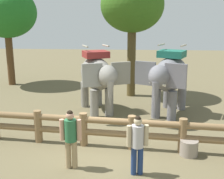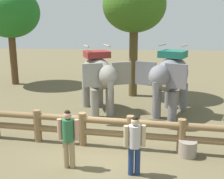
{
  "view_description": "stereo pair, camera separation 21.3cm",
  "coord_description": "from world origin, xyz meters",
  "views": [
    {
      "loc": [
        0.82,
        -8.02,
        3.81
      ],
      "look_at": [
        0.0,
        1.81,
        1.4
      ],
      "focal_mm": 45.54,
      "sensor_mm": 36.0,
      "label": 1
    },
    {
      "loc": [
        1.03,
        -8.0,
        3.81
      ],
      "look_at": [
        0.0,
        1.81,
        1.4
      ],
      "focal_mm": 45.54,
      "sensor_mm": 36.0,
      "label": 2
    }
  ],
  "objects": [
    {
      "name": "tourist_woman_in_black",
      "position": [
        -0.81,
        -1.3,
        0.92
      ],
      "size": [
        0.57,
        0.32,
        1.6
      ],
      "color": "tan",
      "rests_on": "ground"
    },
    {
      "name": "tourist_man_in_blue",
      "position": [
        0.91,
        -1.47,
        0.9
      ],
      "size": [
        0.54,
        0.35,
        1.56
      ],
      "color": "navy",
      "rests_on": "ground"
    },
    {
      "name": "elephant_center",
      "position": [
        2.18,
        3.32,
        1.62
      ],
      "size": [
        2.5,
        3.43,
        2.89
      ],
      "color": "slate",
      "rests_on": "ground"
    },
    {
      "name": "ground_plane",
      "position": [
        0.0,
        0.0,
        0.0
      ],
      "size": [
        60.0,
        60.0,
        0.0
      ],
      "primitive_type": "plane",
      "color": "brown"
    },
    {
      "name": "feed_bucket",
      "position": [
        2.41,
        -0.3,
        0.23
      ],
      "size": [
        0.52,
        0.52,
        0.46
      ],
      "color": "gray",
      "rests_on": "ground"
    },
    {
      "name": "tree_far_left",
      "position": [
        0.61,
        6.32,
        4.45
      ],
      "size": [
        3.08,
        3.08,
        5.83
      ],
      "color": "brown",
      "rests_on": "ground"
    },
    {
      "name": "tree_back_center",
      "position": [
        -6.67,
        8.34,
        4.23
      ],
      "size": [
        3.46,
        3.46,
        5.74
      ],
      "color": "#55381F",
      "rests_on": "ground"
    },
    {
      "name": "elephant_near_left",
      "position": [
        -0.74,
        3.41,
        1.59
      ],
      "size": [
        2.51,
        3.34,
        2.82
      ],
      "color": "gray",
      "rests_on": "ground"
    },
    {
      "name": "log_fence",
      "position": [
        0.0,
        0.06,
        0.6
      ],
      "size": [
        7.68,
        0.89,
        1.05
      ],
      "color": "brown",
      "rests_on": "ground"
    }
  ]
}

